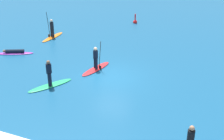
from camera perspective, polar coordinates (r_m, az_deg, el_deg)
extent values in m
plane|color=navy|center=(22.25, 0.00, -1.16)|extent=(120.00, 120.00, 0.00)
ellipsoid|color=purple|center=(27.17, -16.93, 2.86)|extent=(2.97, 1.82, 0.09)
cylinder|color=black|center=(27.09, -16.88, 3.23)|extent=(1.45, 0.89, 0.29)
sphere|color=brown|center=(27.31, -18.62, 3.21)|extent=(0.30, 0.30, 0.23)
cylinder|color=black|center=(14.87, 13.85, -11.31)|extent=(0.45, 0.45, 0.61)
sphere|color=#A37556|center=(14.62, 14.02, -9.98)|extent=(0.31, 0.31, 0.23)
ellipsoid|color=#23B266|center=(21.38, -10.90, -2.70)|extent=(2.11, 3.01, 0.09)
cylinder|color=black|center=(21.02, -11.04, -1.77)|extent=(0.30, 0.30, 0.86)
cylinder|color=black|center=(21.31, -10.98, -1.38)|extent=(0.30, 0.30, 0.86)
cylinder|color=black|center=(20.85, -11.17, 0.26)|extent=(0.49, 0.49, 0.64)
sphere|color=brown|center=(20.67, -11.28, 1.37)|extent=(0.33, 0.33, 0.24)
ellipsoid|color=orange|center=(30.19, -10.49, 5.78)|extent=(0.74, 3.05, 0.08)
cylinder|color=black|center=(30.19, -10.66, 6.61)|extent=(0.23, 0.23, 0.76)
cylinder|color=black|center=(29.92, -10.43, 6.46)|extent=(0.23, 0.23, 0.76)
cylinder|color=black|center=(29.84, -10.65, 7.79)|extent=(0.35, 0.35, 0.63)
sphere|color=beige|center=(29.72, -10.72, 8.59)|extent=(0.26, 0.26, 0.24)
cylinder|color=black|center=(29.86, -11.26, 7.91)|extent=(0.24, 0.06, 2.29)
cube|color=black|center=(30.20, -11.08, 5.94)|extent=(0.20, 0.07, 0.32)
ellipsoid|color=red|center=(23.31, -2.88, 0.22)|extent=(1.31, 3.04, 0.09)
cylinder|color=black|center=(23.00, -2.77, 1.06)|extent=(0.22, 0.22, 0.78)
cylinder|color=black|center=(23.27, -3.04, 1.35)|extent=(0.22, 0.22, 0.78)
cylinder|color=black|center=(22.86, -2.94, 2.79)|extent=(0.41, 0.41, 0.60)
sphere|color=beige|center=(22.70, -2.97, 3.77)|extent=(0.29, 0.29, 0.25)
cylinder|color=black|center=(22.82, -2.17, 2.68)|extent=(0.26, 0.10, 2.10)
cube|color=black|center=(23.22, -2.13, 0.42)|extent=(0.21, 0.10, 0.32)
sphere|color=red|center=(34.04, 4.12, 8.50)|extent=(0.44, 0.44, 0.44)
cylinder|color=red|center=(33.94, 4.14, 9.10)|extent=(0.13, 0.13, 0.96)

